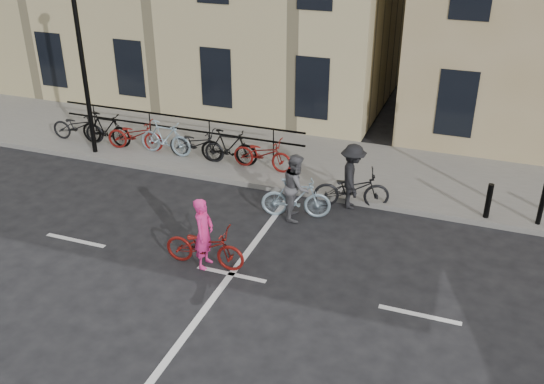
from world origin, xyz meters
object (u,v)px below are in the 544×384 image
(cyclist_pink, at_px, (204,243))
(cyclist_dark, at_px, (352,183))
(lamp_post, at_px, (80,43))
(cyclist_grey, at_px, (296,192))

(cyclist_pink, bearing_deg, cyclist_dark, -34.26)
(lamp_post, distance_m, cyclist_grey, 7.69)
(cyclist_grey, distance_m, cyclist_dark, 1.54)
(lamp_post, bearing_deg, cyclist_pink, -36.21)
(cyclist_pink, xyz_separation_m, cyclist_dark, (2.35, 3.76, 0.12))
(lamp_post, height_order, cyclist_grey, lamp_post)
(lamp_post, relative_size, cyclist_pink, 2.85)
(cyclist_pink, bearing_deg, cyclist_grey, -25.29)
(lamp_post, relative_size, cyclist_grey, 2.91)
(cyclist_pink, distance_m, cyclist_grey, 3.01)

